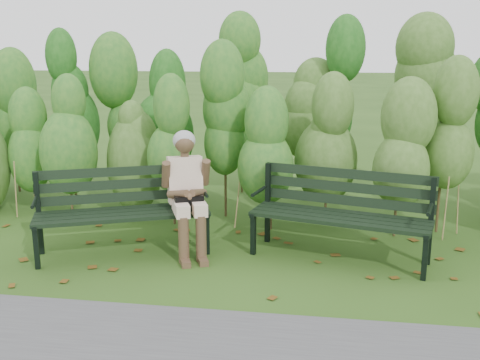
# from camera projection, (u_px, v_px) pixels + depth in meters

# --- Properties ---
(ground) EXTENTS (80.00, 80.00, 0.00)m
(ground) POSITION_uv_depth(u_px,v_px,m) (234.00, 266.00, 5.29)
(ground) COLOR #294815
(hedge_band) EXTENTS (11.04, 1.67, 2.42)m
(hedge_band) POSITION_uv_depth(u_px,v_px,m) (259.00, 110.00, 6.78)
(hedge_band) COLOR #47381E
(hedge_band) RESTS_ON ground
(leaf_litter) EXTENTS (5.77, 2.00, 0.01)m
(leaf_litter) POSITION_uv_depth(u_px,v_px,m) (213.00, 273.00, 5.12)
(leaf_litter) COLOR brown
(leaf_litter) RESTS_ON ground
(bench_left) EXTENTS (1.75, 1.14, 0.84)m
(bench_left) POSITION_uv_depth(u_px,v_px,m) (122.00, 204.00, 5.56)
(bench_left) COLOR black
(bench_left) RESTS_ON ground
(bench_right) EXTENTS (1.78, 0.96, 0.85)m
(bench_right) POSITION_uv_depth(u_px,v_px,m) (342.00, 207.00, 5.42)
(bench_right) COLOR black
(bench_right) RESTS_ON ground
(seated_woman) EXTENTS (0.56, 0.75, 1.21)m
(seated_woman) POSITION_uv_depth(u_px,v_px,m) (187.00, 185.00, 5.50)
(seated_woman) COLOR beige
(seated_woman) RESTS_ON ground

